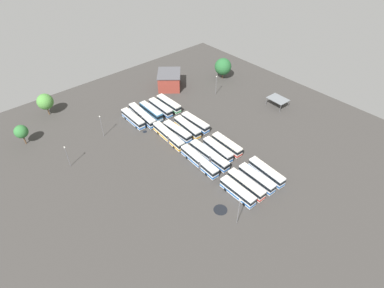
{
  "coord_description": "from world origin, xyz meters",
  "views": [
    {
      "loc": [
        -60.43,
        53.36,
        67.29
      ],
      "look_at": [
        -0.01,
        0.24,
        1.51
      ],
      "focal_mm": 29.5,
      "sensor_mm": 36.0,
      "label": 1
    }
  ],
  "objects_px": {
    "bus_row1_slot1": "(218,150)",
    "lamp_post_near_entrance": "(102,125)",
    "bus_row2_slot2": "(177,131)",
    "tree_west_edge": "(21,132)",
    "bus_row1_slot0": "(227,145)",
    "bus_row3_slot2": "(151,111)",
    "tree_north_edge": "(45,102)",
    "depot_building": "(169,80)",
    "maintenance_shelter": "(278,99)",
    "lamp_post_far_corner": "(216,85)",
    "bus_row0_slot2": "(246,184)",
    "bus_row1_slot2": "(209,155)",
    "bus_row0_slot0": "(266,172)",
    "lamp_post_mid_lot": "(67,156)",
    "bus_row2_slot3": "(169,136)",
    "bus_row3_slot3": "(142,115)",
    "bus_row2_slot1": "(187,127)",
    "tree_south_edge": "(223,67)",
    "bus_row1_slot3": "(199,161)",
    "bus_row0_slot1": "(257,178)",
    "bus_row3_slot0": "(169,104)",
    "bus_row2_slot0": "(195,122)",
    "bus_row3_slot1": "(160,108)",
    "lamp_post_by_building": "(239,211)",
    "bus_row0_slot3": "(238,192)"
  },
  "relations": [
    {
      "from": "bus_row1_slot1",
      "to": "bus_row3_slot1",
      "type": "height_order",
      "value": "same"
    },
    {
      "from": "bus_row1_slot2",
      "to": "bus_row0_slot2",
      "type": "bearing_deg",
      "value": 177.02
    },
    {
      "from": "bus_row1_slot0",
      "to": "bus_row3_slot2",
      "type": "distance_m",
      "value": 33.36
    },
    {
      "from": "bus_row0_slot2",
      "to": "bus_row1_slot3",
      "type": "distance_m",
      "value": 16.37
    },
    {
      "from": "bus_row0_slot3",
      "to": "bus_row3_slot0",
      "type": "distance_m",
      "value": 50.54
    },
    {
      "from": "bus_row0_slot0",
      "to": "bus_row0_slot2",
      "type": "xyz_separation_m",
      "value": [
        0.65,
        8.36,
        0.0
      ]
    },
    {
      "from": "bus_row2_slot3",
      "to": "bus_row2_slot2",
      "type": "bearing_deg",
      "value": -90.04
    },
    {
      "from": "depot_building",
      "to": "lamp_post_near_entrance",
      "type": "height_order",
      "value": "lamp_post_near_entrance"
    },
    {
      "from": "bus_row2_slot2",
      "to": "lamp_post_far_corner",
      "type": "distance_m",
      "value": 32.23
    },
    {
      "from": "bus_row0_slot1",
      "to": "depot_building",
      "type": "distance_m",
      "value": 63.76
    },
    {
      "from": "bus_row0_slot2",
      "to": "lamp_post_by_building",
      "type": "xyz_separation_m",
      "value": [
        -6.42,
        10.68,
        3.13
      ]
    },
    {
      "from": "bus_row2_slot2",
      "to": "lamp_post_near_entrance",
      "type": "relative_size",
      "value": 1.48
    },
    {
      "from": "depot_building",
      "to": "lamp_post_mid_lot",
      "type": "bearing_deg",
      "value": 109.31
    },
    {
      "from": "bus_row2_slot2",
      "to": "bus_row3_slot3",
      "type": "height_order",
      "value": "same"
    },
    {
      "from": "bus_row0_slot1",
      "to": "tree_south_edge",
      "type": "height_order",
      "value": "tree_south_edge"
    },
    {
      "from": "bus_row0_slot3",
      "to": "lamp_post_mid_lot",
      "type": "height_order",
      "value": "lamp_post_mid_lot"
    },
    {
      "from": "bus_row1_slot0",
      "to": "bus_row2_slot2",
      "type": "xyz_separation_m",
      "value": [
        16.29,
        7.63,
        0.0
      ]
    },
    {
      "from": "bus_row0_slot1",
      "to": "tree_south_edge",
      "type": "distance_m",
      "value": 65.54
    },
    {
      "from": "bus_row2_slot2",
      "to": "depot_building",
      "type": "height_order",
      "value": "depot_building"
    },
    {
      "from": "bus_row2_slot2",
      "to": "bus_row3_slot2",
      "type": "height_order",
      "value": "same"
    },
    {
      "from": "maintenance_shelter",
      "to": "lamp_post_far_corner",
      "type": "bearing_deg",
      "value": 27.04
    },
    {
      "from": "bus_row2_slot0",
      "to": "tree_north_edge",
      "type": "height_order",
      "value": "tree_north_edge"
    },
    {
      "from": "bus_row2_slot3",
      "to": "tree_north_edge",
      "type": "relative_size",
      "value": 1.82
    },
    {
      "from": "bus_row2_slot3",
      "to": "bus_row1_slot3",
      "type": "bearing_deg",
      "value": 177.52
    },
    {
      "from": "bus_row2_slot2",
      "to": "bus_row0_slot0",
      "type": "bearing_deg",
      "value": -167.72
    },
    {
      "from": "bus_row2_slot3",
      "to": "bus_row3_slot3",
      "type": "bearing_deg",
      "value": -1.28
    },
    {
      "from": "bus_row0_slot1",
      "to": "bus_row3_slot0",
      "type": "bearing_deg",
      "value": -6.93
    },
    {
      "from": "bus_row3_slot2",
      "to": "tree_west_edge",
      "type": "relative_size",
      "value": 1.68
    },
    {
      "from": "lamp_post_far_corner",
      "to": "tree_south_edge",
      "type": "relative_size",
      "value": 0.87
    },
    {
      "from": "lamp_post_mid_lot",
      "to": "lamp_post_by_building",
      "type": "bearing_deg",
      "value": -154.83
    },
    {
      "from": "bus_row0_slot3",
      "to": "bus_row2_slot0",
      "type": "xyz_separation_m",
      "value": [
        32.4,
        -13.18,
        0.0
      ]
    },
    {
      "from": "bus_row0_slot0",
      "to": "bus_row1_slot3",
      "type": "relative_size",
      "value": 0.8
    },
    {
      "from": "bus_row1_slot2",
      "to": "maintenance_shelter",
      "type": "height_order",
      "value": "bus_row1_slot2"
    },
    {
      "from": "bus_row0_slot1",
      "to": "maintenance_shelter",
      "type": "xyz_separation_m",
      "value": [
        21.56,
        -38.63,
        1.37
      ]
    },
    {
      "from": "bus_row2_slot1",
      "to": "bus_row3_slot0",
      "type": "relative_size",
      "value": 1.02
    },
    {
      "from": "bus_row3_slot2",
      "to": "bus_row2_slot2",
      "type": "bearing_deg",
      "value": 178.13
    },
    {
      "from": "bus_row0_slot2",
      "to": "bus_row3_slot2",
      "type": "bearing_deg",
      "value": -2.04
    },
    {
      "from": "bus_row1_slot0",
      "to": "tree_south_edge",
      "type": "distance_m",
      "value": 49.99
    },
    {
      "from": "tree_north_edge",
      "to": "bus_row3_slot0",
      "type": "bearing_deg",
      "value": -125.54
    },
    {
      "from": "bus_row3_slot1",
      "to": "lamp_post_by_building",
      "type": "height_order",
      "value": "lamp_post_by_building"
    },
    {
      "from": "bus_row0_slot0",
      "to": "lamp_post_mid_lot",
      "type": "xyz_separation_m",
      "value": [
        42.92,
        41.92,
        2.42
      ]
    },
    {
      "from": "bus_row1_slot0",
      "to": "tree_north_edge",
      "type": "distance_m",
      "value": 69.13
    },
    {
      "from": "bus_row1_slot1",
      "to": "lamp_post_near_entrance",
      "type": "height_order",
      "value": "lamp_post_near_entrance"
    },
    {
      "from": "bus_row1_slot1",
      "to": "tree_west_edge",
      "type": "height_order",
      "value": "tree_west_edge"
    },
    {
      "from": "bus_row0_slot2",
      "to": "lamp_post_far_corner",
      "type": "height_order",
      "value": "lamp_post_far_corner"
    },
    {
      "from": "depot_building",
      "to": "maintenance_shelter",
      "type": "xyz_separation_m",
      "value": [
        -40.06,
        -22.34,
        -0.18
      ]
    },
    {
      "from": "bus_row0_slot1",
      "to": "bus_row1_slot1",
      "type": "height_order",
      "value": "same"
    },
    {
      "from": "bus_row2_slot2",
      "to": "tree_west_edge",
      "type": "bearing_deg",
      "value": 53.56
    },
    {
      "from": "maintenance_shelter",
      "to": "tree_south_edge",
      "type": "xyz_separation_m",
      "value": [
        30.74,
        -0.67,
        2.46
      ]
    },
    {
      "from": "bus_row2_slot1",
      "to": "tree_south_edge",
      "type": "height_order",
      "value": "tree_south_edge"
    }
  ]
}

